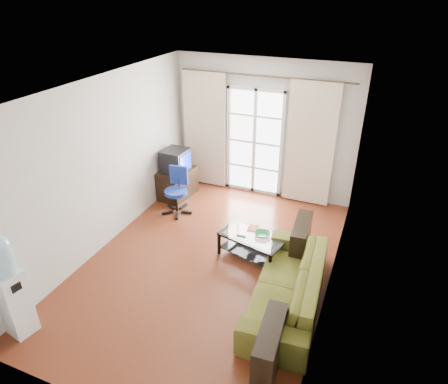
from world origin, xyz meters
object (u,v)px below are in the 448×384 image
at_px(sofa, 288,284).
at_px(crt_tv, 174,160).
at_px(coffee_table, 253,243).
at_px(task_chair, 177,199).
at_px(water_cooler, 9,284).
at_px(tv_stand, 177,183).

xyz_separation_m(sofa, crt_tv, (-2.84, 2.12, 0.48)).
distance_m(sofa, coffee_table, 1.11).
relative_size(coffee_table, task_chair, 1.26).
bearing_deg(water_cooler, task_chair, 94.50).
xyz_separation_m(crt_tv, water_cooler, (-0.09, -3.86, -0.05)).
bearing_deg(tv_stand, task_chair, -53.01).
height_order(coffee_table, crt_tv, crt_tv).
distance_m(coffee_table, crt_tv, 2.51).
height_order(tv_stand, task_chair, task_chair).
bearing_deg(tv_stand, water_cooler, -82.87).
bearing_deg(crt_tv, water_cooler, -88.19).
distance_m(tv_stand, water_cooler, 3.93).
relative_size(tv_stand, task_chair, 0.89).
height_order(crt_tv, water_cooler, water_cooler).
bearing_deg(tv_stand, sofa, -28.81).
xyz_separation_m(coffee_table, water_cooler, (-2.17, -2.54, 0.48)).
height_order(sofa, tv_stand, sofa).
xyz_separation_m(tv_stand, crt_tv, (0.00, -0.04, 0.51)).
height_order(sofa, water_cooler, water_cooler).
height_order(tv_stand, crt_tv, crt_tv).
height_order(sofa, crt_tv, crt_tv).
bearing_deg(task_chair, sofa, -40.63).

